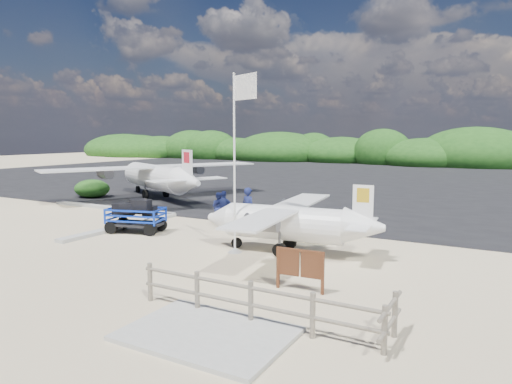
% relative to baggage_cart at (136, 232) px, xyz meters
% --- Properties ---
extents(ground, '(160.00, 160.00, 0.00)m').
position_rel_baggage_cart_xyz_m(ground, '(3.28, -1.04, 0.00)').
color(ground, beige).
extents(asphalt_apron, '(90.00, 50.00, 0.04)m').
position_rel_baggage_cart_xyz_m(asphalt_apron, '(3.28, 28.96, 0.00)').
color(asphalt_apron, '#B2B2B2').
rests_on(asphalt_apron, ground).
extents(lagoon, '(9.00, 7.00, 0.40)m').
position_rel_baggage_cart_xyz_m(lagoon, '(-5.72, 0.46, 0.00)').
color(lagoon, '#B2B2B2').
rests_on(lagoon, ground).
extents(walkway_pad, '(3.50, 2.50, 0.10)m').
position_rel_baggage_cart_xyz_m(walkway_pad, '(8.78, -7.04, 0.00)').
color(walkway_pad, '#B2B2B2').
rests_on(walkway_pad, ground).
extents(vegetation_band, '(124.00, 8.00, 4.40)m').
position_rel_baggage_cart_xyz_m(vegetation_band, '(3.28, 53.96, 0.00)').
color(vegetation_band, '#B2B2B2').
rests_on(vegetation_band, ground).
extents(fence, '(6.40, 2.00, 1.10)m').
position_rel_baggage_cart_xyz_m(fence, '(9.28, -6.04, 0.00)').
color(fence, '#B2B2B2').
rests_on(fence, ground).
extents(baggage_cart, '(2.90, 2.13, 1.30)m').
position_rel_baggage_cart_xyz_m(baggage_cart, '(0.00, 0.00, 0.00)').
color(baggage_cart, '#0D34CA').
rests_on(baggage_cart, ground).
extents(flagpole, '(1.39, 0.99, 6.43)m').
position_rel_baggage_cart_xyz_m(flagpole, '(5.60, -0.80, 0.00)').
color(flagpole, white).
rests_on(flagpole, ground).
extents(signboard, '(1.47, 0.23, 1.21)m').
position_rel_baggage_cart_xyz_m(signboard, '(9.37, -3.49, 0.00)').
color(signboard, '#562E18').
rests_on(signboard, ground).
extents(crew_a, '(0.82, 0.66, 1.95)m').
position_rel_baggage_cart_xyz_m(crew_a, '(4.11, 2.77, 0.97)').
color(crew_a, '#151D50').
rests_on(crew_a, ground).
extents(crew_b, '(0.74, 0.59, 1.50)m').
position_rel_baggage_cart_xyz_m(crew_b, '(1.91, 3.66, 0.75)').
color(crew_b, '#151D50').
rests_on(crew_b, ground).
extents(crew_c, '(1.09, 0.65, 1.73)m').
position_rel_baggage_cart_xyz_m(crew_c, '(2.90, 2.65, 0.87)').
color(crew_c, '#151D50').
rests_on(crew_c, ground).
extents(aircraft_small, '(7.62, 7.62, 2.49)m').
position_rel_baggage_cart_xyz_m(aircraft_small, '(-4.25, 35.62, 0.00)').
color(aircraft_small, '#B2B2B2').
rests_on(aircraft_small, ground).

